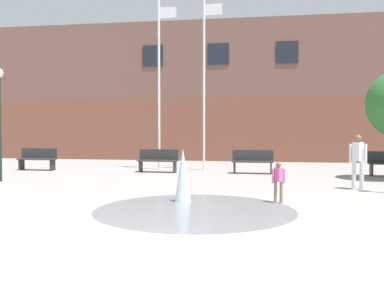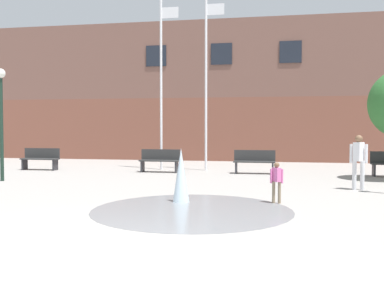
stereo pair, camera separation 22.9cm
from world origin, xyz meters
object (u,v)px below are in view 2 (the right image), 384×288
flagpole_right (207,77)px  park_bench_left_of_flagpoles (41,158)px  lamp_post_left_lane (1,107)px  child_in_fountain (277,179)px  flagpole_left (162,79)px  park_bench_center (160,160)px  park_bench_under_right_flagpole (254,161)px  adult_in_red (359,158)px

flagpole_right → park_bench_left_of_flagpoles: bearing=-170.9°
park_bench_left_of_flagpoles → lamp_post_left_lane: (0.70, -3.73, 1.99)m
child_in_fountain → flagpole_left: (-4.79, 7.54, 3.26)m
flagpole_left → lamp_post_left_lane: bearing=-131.6°
park_bench_center → park_bench_under_right_flagpole: 3.75m
flagpole_right → lamp_post_left_lane: (-6.21, -4.84, -1.39)m
flagpole_right → child_in_fountain: bearing=-69.2°
park_bench_left_of_flagpoles → lamp_post_left_lane: bearing=-79.4°
park_bench_left_of_flagpoles → child_in_fountain: bearing=-33.3°
park_bench_under_right_flagpole → flagpole_left: flagpole_left is taller
park_bench_center → flagpole_right: (1.73, 1.08, 3.39)m
park_bench_under_right_flagpole → lamp_post_left_lane: lamp_post_left_lane is taller
flagpole_left → lamp_post_left_lane: size_ratio=1.91×
adult_in_red → child_in_fountain: bearing=-7.0°
flagpole_left → park_bench_left_of_flagpoles: bearing=-167.4°
park_bench_left_of_flagpoles → child_in_fountain: size_ratio=1.62×
adult_in_red → park_bench_left_of_flagpoles: bearing=-73.5°
child_in_fountain → flagpole_left: 9.51m
adult_in_red → flagpole_left: flagpole_left is taller
flagpole_left → flagpole_right: size_ratio=0.99×
park_bench_left_of_flagpoles → park_bench_center: size_ratio=1.00×
park_bench_under_right_flagpole → adult_in_red: size_ratio=1.01×
park_bench_under_right_flagpole → flagpole_right: flagpole_right is taller
child_in_fountain → lamp_post_left_lane: 9.66m
park_bench_under_right_flagpole → flagpole_right: bearing=155.1°
park_bench_center → child_in_fountain: size_ratio=1.62×
park_bench_under_right_flagpole → adult_in_red: adult_in_red is taller
park_bench_under_right_flagpole → flagpole_right: 4.05m
adult_in_red → park_bench_center: bearing=-84.8°
park_bench_center → park_bench_under_right_flagpole: same height
park_bench_center → flagpole_left: size_ratio=0.22×
child_in_fountain → park_bench_center: bearing=178.9°
park_bench_center → lamp_post_left_lane: (-4.48, -3.76, 1.99)m
lamp_post_left_lane → flagpole_left: bearing=48.4°
park_bench_left_of_flagpoles → flagpole_left: bearing=12.6°
adult_in_red → flagpole_right: flagpole_right is taller
park_bench_center → flagpole_right: size_ratio=0.22×
park_bench_center → flagpole_left: 3.54m
child_in_fountain → flagpole_right: flagpole_right is taller
park_bench_left_of_flagpoles → park_bench_center: 5.18m
flagpole_left → lamp_post_left_lane: 6.61m
child_in_fountain → park_bench_left_of_flagpoles: bearing=-159.9°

